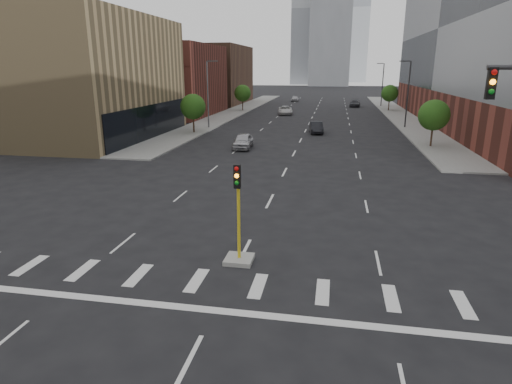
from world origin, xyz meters
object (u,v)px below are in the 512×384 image
(median_traffic_signal, at_px, (239,241))
(car_near_left, at_px, (243,141))
(car_mid_right, at_px, (316,127))
(car_distant, at_px, (295,99))
(car_far_left, at_px, (285,110))
(car_deep_right, at_px, (355,104))

(median_traffic_signal, height_order, car_near_left, median_traffic_signal)
(median_traffic_signal, bearing_deg, car_mid_right, 87.80)
(car_near_left, height_order, car_distant, car_near_left)
(car_far_left, xyz_separation_m, car_deep_right, (13.01, 17.88, -0.03))
(car_mid_right, height_order, car_deep_right, car_mid_right)
(car_near_left, bearing_deg, car_distant, 87.19)
(median_traffic_signal, xyz_separation_m, car_near_left, (-5.55, 26.83, -0.20))
(car_mid_right, distance_m, car_deep_right, 40.51)
(car_mid_right, bearing_deg, car_deep_right, 73.44)
(car_mid_right, relative_size, car_distant, 1.05)
(car_near_left, xyz_separation_m, car_far_left, (0.45, 34.40, -0.03))
(car_deep_right, bearing_deg, car_mid_right, -92.72)
(median_traffic_signal, bearing_deg, car_distant, 93.86)
(car_near_left, bearing_deg, car_far_left, 85.86)
(car_far_left, bearing_deg, car_mid_right, -81.11)
(car_near_left, xyz_separation_m, car_deep_right, (13.46, 52.29, -0.05))
(car_mid_right, xyz_separation_m, car_far_left, (-6.60, 22.12, 0.02))
(median_traffic_signal, relative_size, car_near_left, 0.97)
(median_traffic_signal, distance_m, car_far_left, 61.45)
(median_traffic_signal, height_order, car_distant, median_traffic_signal)
(car_deep_right, xyz_separation_m, car_distant, (-14.12, 12.81, 0.00))
(car_mid_right, distance_m, car_distant, 53.37)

